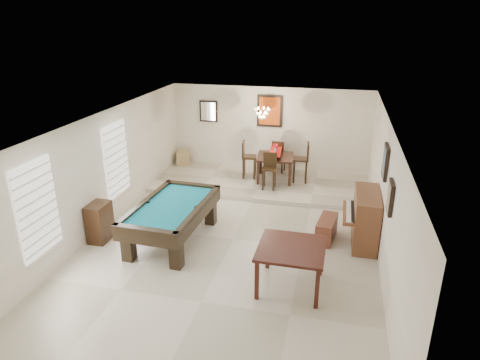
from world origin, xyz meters
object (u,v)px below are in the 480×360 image
at_px(piano_bench, 326,229).
at_px(flower_vase, 276,148).
at_px(pool_table, 173,223).
at_px(dining_chair_east, 300,162).
at_px(dining_chair_north, 279,156).
at_px(dining_chair_south, 269,171).
at_px(apothecary_chest, 100,222).
at_px(upright_piano, 359,218).
at_px(square_table, 291,267).
at_px(dining_table, 275,166).
at_px(chandelier, 262,109).
at_px(corner_bench, 183,157).
at_px(dining_chair_west, 249,160).

distance_m(piano_bench, flower_vase, 3.52).
relative_size(pool_table, dining_chair_east, 2.16).
relative_size(pool_table, dining_chair_north, 2.53).
bearing_deg(dining_chair_south, apothecary_chest, -134.32).
relative_size(upright_piano, dining_chair_east, 1.19).
relative_size(square_table, dining_table, 1.15).
bearing_deg(chandelier, apothecary_chest, -125.62).
relative_size(pool_table, chandelier, 4.09).
bearing_deg(chandelier, dining_table, 39.24).
bearing_deg(upright_piano, pool_table, -167.71).
bearing_deg(pool_table, square_table, -19.99).
xyz_separation_m(dining_chair_north, chandelier, (-0.36, -1.01, 1.59)).
relative_size(upright_piano, chandelier, 2.25).
xyz_separation_m(square_table, chandelier, (-1.40, 4.65, 1.80)).
xyz_separation_m(flower_vase, corner_bench, (-3.04, 0.70, -0.74)).
bearing_deg(square_table, flower_vase, 102.02).
distance_m(pool_table, flower_vase, 4.20).
relative_size(square_table, piano_bench, 1.34).
height_order(piano_bench, dining_table, dining_table).
relative_size(flower_vase, dining_chair_north, 0.25).
distance_m(dining_table, flower_vase, 0.54).
distance_m(square_table, dining_chair_west, 5.28).
relative_size(square_table, upright_piano, 0.85).
xyz_separation_m(apothecary_chest, corner_bench, (0.09, 4.87, -0.09)).
xyz_separation_m(flower_vase, dining_chair_east, (0.72, 0.03, -0.39)).
height_order(apothecary_chest, dining_chair_east, dining_chair_east).
distance_m(pool_table, apothecary_chest, 1.56).
bearing_deg(pool_table, dining_chair_south, 66.12).
bearing_deg(piano_bench, dining_chair_east, 106.18).
relative_size(flower_vase, corner_bench, 0.51).
bearing_deg(chandelier, piano_bench, -54.52).
bearing_deg(dining_chair_east, upright_piano, 22.25).
distance_m(square_table, piano_bench, 2.00).
height_order(apothecary_chest, dining_chair_west, dining_chair_west).
height_order(flower_vase, dining_chair_north, flower_vase).
relative_size(upright_piano, dining_chair_west, 1.26).
xyz_separation_m(piano_bench, apothecary_chest, (-4.73, -1.15, 0.18)).
height_order(corner_bench, chandelier, chandelier).
xyz_separation_m(square_table, dining_chair_east, (-0.33, 4.97, 0.29)).
height_order(square_table, dining_chair_east, dining_chair_east).
xyz_separation_m(apothecary_chest, dining_chair_north, (3.14, 4.89, 0.18)).
height_order(dining_chair_south, dining_chair_north, dining_chair_south).
distance_m(dining_chair_east, corner_bench, 3.83).
bearing_deg(square_table, dining_chair_west, 109.97).
bearing_deg(square_table, chandelier, 106.74).
bearing_deg(apothecary_chest, dining_chair_east, 47.50).
bearing_deg(corner_bench, piano_bench, -38.77).
relative_size(dining_chair_west, corner_bench, 2.23).
bearing_deg(dining_chair_west, dining_chair_south, -143.59).
xyz_separation_m(dining_table, chandelier, (-0.35, -0.28, 1.66)).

